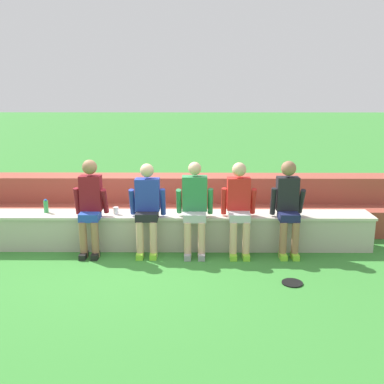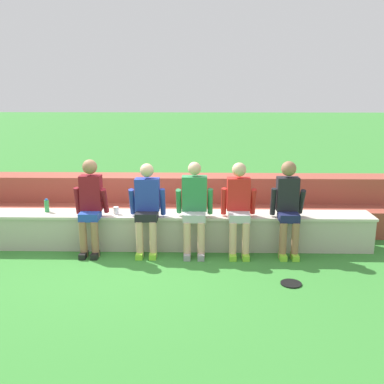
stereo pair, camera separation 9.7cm
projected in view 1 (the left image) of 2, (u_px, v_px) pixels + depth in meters
name	position (u px, v px, depth m)	size (l,w,h in m)	color
ground_plane	(136.00, 252.00, 6.76)	(80.00, 80.00, 0.00)	#388433
stone_seating_wall	(138.00, 229.00, 6.93)	(7.32, 0.53, 0.55)	#B7AF9E
brick_bleachers	(145.00, 206.00, 7.92)	(11.22, 1.10, 0.92)	#994233
person_far_left	(90.00, 204.00, 6.56)	(0.50, 0.52, 1.43)	#996B4C
person_left_of_center	(147.00, 206.00, 6.57)	(0.54, 0.51, 1.37)	#DBAD89
person_center	(195.00, 205.00, 6.56)	(0.55, 0.53, 1.40)	#DBAD89
person_right_of_center	(239.00, 205.00, 6.58)	(0.52, 0.57, 1.39)	#DBAD89
person_far_right	(288.00, 204.00, 6.56)	(0.50, 0.55, 1.41)	#996B4C
water_bottle_near_right	(46.00, 206.00, 6.90)	(0.07, 0.07, 0.21)	green
plastic_cup_left_end	(116.00, 211.00, 6.80)	(0.08, 0.08, 0.11)	white
frisbee	(292.00, 283.00, 5.68)	(0.27, 0.27, 0.02)	black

